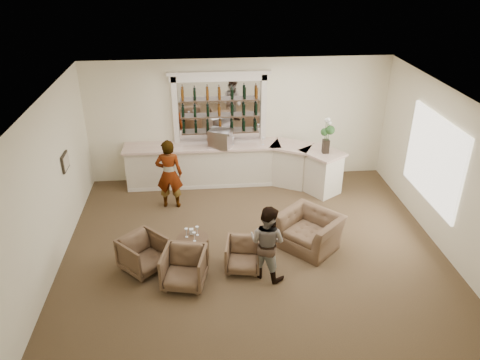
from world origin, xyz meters
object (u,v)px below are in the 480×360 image
flower_vase (327,133)px  cocktail_table (193,248)px  sommelier (169,174)px  espresso_machine (220,138)px  guest (267,242)px  bar_counter (234,165)px  armchair_left (143,254)px  armchair_right (243,255)px  armchair_center (184,268)px  armchair_far (310,231)px

flower_vase → cocktail_table: bearing=-142.7°
sommelier → espresso_machine: size_ratio=3.31×
espresso_machine → sommelier: bearing=-120.7°
guest → espresso_machine: espresso_machine is taller
bar_counter → sommelier: bearing=-148.4°
guest → armchair_left: (-2.42, 0.43, -0.41)m
armchair_right → armchair_left: bearing=-175.6°
cocktail_table → armchair_center: armchair_center is taller
guest → armchair_center: (-1.60, -0.11, -0.41)m
sommelier → armchair_left: size_ratio=2.22×
cocktail_table → sommelier: sommelier is taller
armchair_right → armchair_center: bearing=-153.0°
armchair_left → espresso_machine: (1.74, 3.46, 1.01)m
guest → armchair_far: size_ratio=1.31×
armchair_center → espresso_machine: 4.23m
sommelier → guest: (1.98, -2.92, -0.11)m
armchair_center → armchair_far: 2.84m
cocktail_table → guest: guest is taller
armchair_center → armchair_far: bearing=33.0°
armchair_far → flower_vase: size_ratio=1.27×
guest → sommelier: bearing=-18.8°
bar_counter → armchair_right: bar_counter is taller
bar_counter → armchair_center: bearing=-107.5°
armchair_right → sommelier: bearing=129.5°
armchair_center → armchair_right: armchair_center is taller
armchair_far → flower_vase: 2.83m
bar_counter → armchair_far: (1.38, -3.05, -0.19)m
bar_counter → cocktail_table: (-1.11, -3.25, -0.32)m
guest → armchair_far: (1.06, 0.90, -0.39)m
cocktail_table → armchair_right: 1.10m
bar_counter → armchair_right: size_ratio=8.15×
bar_counter → espresso_machine: size_ratio=10.73×
armchair_left → espresso_machine: bearing=19.2°
espresso_machine → cocktail_table: bearing=-80.6°
armchair_right → flower_vase: (2.37, 3.01, 1.35)m
guest → espresso_machine: 3.99m
armchair_center → espresso_machine: bearing=89.2°
armchair_left → armchair_far: bearing=-36.4°
armchair_left → flower_vase: flower_vase is taller
sommelier → espresso_machine: bearing=-139.2°
bar_counter → guest: guest is taller
sommelier → flower_vase: flower_vase is taller
bar_counter → cocktail_table: bar_counter is taller
flower_vase → armchair_far: bearing=-110.4°
armchair_left → armchair_center: (0.82, -0.54, 0.01)m
armchair_center → bar_counter: bearing=84.6°
cocktail_table → armchair_left: armchair_left is taller
flower_vase → sommelier: bearing=-175.0°
armchair_far → armchair_center: bearing=-112.9°
cocktail_table → armchair_left: bearing=-164.7°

